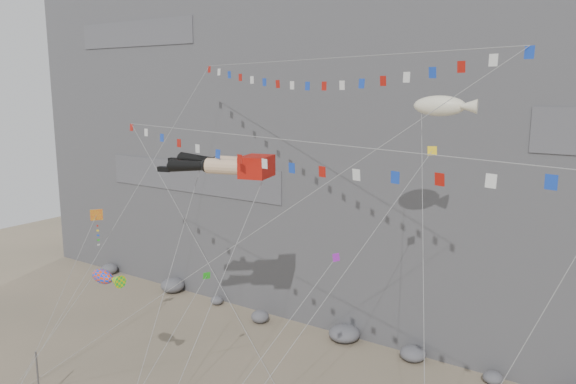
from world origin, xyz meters
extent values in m
cube|color=slate|center=(0.00, 32.00, 25.00)|extent=(80.00, 28.00, 50.00)
cylinder|color=slate|center=(-12.24, -2.69, 1.86)|extent=(0.12, 0.12, 3.72)
cube|color=#B4140B|center=(-0.48, 5.94, 15.88)|extent=(2.16, 2.60, 1.34)
cylinder|color=#E0B58C|center=(-2.20, 4.80, 15.88)|extent=(2.44, 1.53, 0.99)
sphere|color=black|center=(-3.29, 4.51, 15.88)|extent=(0.90, 0.90, 0.90)
cone|color=black|center=(-4.58, 4.18, 15.81)|extent=(2.82, 1.48, 0.92)
cube|color=black|center=(-6.32, 3.72, 15.50)|extent=(0.94, 0.60, 0.33)
cylinder|color=#E0B58C|center=(-2.53, 6.09, 15.88)|extent=(2.44, 1.53, 0.99)
sphere|color=black|center=(-3.63, 5.80, 15.88)|extent=(0.90, 0.90, 0.90)
cone|color=black|center=(-4.92, 5.47, 16.01)|extent=(2.84, 1.48, 0.99)
cube|color=black|center=(-6.66, 5.01, 15.91)|extent=(0.94, 0.60, 0.33)
cylinder|color=gray|center=(0.64, -1.18, 7.97)|extent=(0.03, 0.03, 21.41)
cylinder|color=gray|center=(-6.51, 3.20, 11.27)|extent=(0.03, 0.03, 30.40)
cylinder|color=gray|center=(7.83, 0.36, 9.02)|extent=(0.03, 0.03, 21.12)
cylinder|color=gray|center=(-13.44, -0.11, 5.95)|extent=(0.03, 0.03, 13.29)
cylinder|color=gray|center=(-10.53, -2.80, 4.60)|extent=(0.03, 0.03, 11.63)
cylinder|color=gray|center=(11.63, 4.77, 9.87)|extent=(0.03, 0.03, 23.03)
cylinder|color=gray|center=(-3.16, -0.15, 7.84)|extent=(0.03, 0.03, 21.10)
cylinder|color=gray|center=(3.69, -0.85, 5.69)|extent=(0.03, 0.03, 16.79)
cylinder|color=gray|center=(-2.44, -1.96, 4.50)|extent=(0.03, 0.03, 14.37)
cylinder|color=gray|center=(6.05, 1.59, 8.60)|extent=(0.03, 0.03, 24.38)
camera|label=1|loc=(20.63, -21.56, 20.80)|focal=35.00mm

